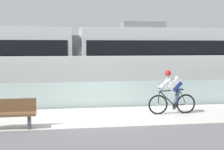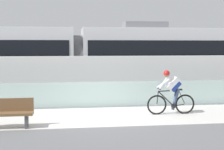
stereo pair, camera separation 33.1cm
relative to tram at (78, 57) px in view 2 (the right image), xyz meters
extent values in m
plane|color=slate|center=(0.66, -6.85, -1.89)|extent=(200.00, 200.00, 0.00)
cube|color=silver|center=(0.66, -6.85, -1.89)|extent=(32.00, 3.20, 0.01)
cube|color=#ADC6C1|center=(0.66, -5.00, -1.38)|extent=(32.00, 0.05, 1.02)
cube|color=silver|center=(0.66, -3.20, -0.89)|extent=(32.00, 0.36, 2.01)
cube|color=#595654|center=(0.66, -0.72, -1.89)|extent=(32.00, 0.08, 0.01)
cube|color=#595654|center=(0.66, 0.72, -1.89)|extent=(32.00, 0.08, 0.01)
cube|color=#232326|center=(-2.22, 0.00, -1.53)|extent=(1.40, 1.88, 0.20)
cylinder|color=black|center=(-2.22, -0.72, -1.59)|extent=(0.60, 0.10, 0.60)
cylinder|color=black|center=(-2.22, 0.72, -1.59)|extent=(0.60, 0.10, 0.60)
cube|color=silver|center=(5.76, 0.00, 0.01)|extent=(11.00, 2.50, 3.10)
cube|color=black|center=(5.76, 0.00, 0.36)|extent=(10.56, 2.54, 1.04)
cube|color=orange|center=(5.76, 0.00, -1.36)|extent=(10.78, 2.53, 0.28)
cube|color=slate|center=(3.78, 0.00, 1.74)|extent=(2.40, 1.10, 0.36)
cube|color=#232326|center=(2.24, 0.00, -1.53)|extent=(1.40, 1.88, 0.20)
cylinder|color=black|center=(2.24, -0.72, -1.59)|extent=(0.60, 0.10, 0.60)
cylinder|color=black|center=(2.24, 0.72, -1.59)|extent=(0.60, 0.10, 0.60)
cylinder|color=#59595B|center=(0.01, 0.00, 0.01)|extent=(0.60, 2.30, 2.30)
torus|color=black|center=(2.60, -6.85, -1.53)|extent=(0.72, 0.06, 0.72)
cylinder|color=#99999E|center=(2.60, -6.85, -1.53)|extent=(0.07, 0.10, 0.07)
torus|color=black|center=(3.65, -6.85, -1.53)|extent=(0.72, 0.06, 0.72)
cylinder|color=#99999E|center=(3.65, -6.85, -1.53)|extent=(0.07, 0.10, 0.07)
cylinder|color=black|center=(2.94, -6.85, -1.32)|extent=(0.60, 0.04, 0.58)
cylinder|color=black|center=(3.32, -6.85, -1.30)|extent=(0.22, 0.04, 0.59)
cylinder|color=black|center=(3.03, -6.85, -1.03)|extent=(0.76, 0.04, 0.07)
cylinder|color=black|center=(3.44, -6.85, -1.56)|extent=(0.43, 0.03, 0.09)
cylinder|color=black|center=(3.53, -6.85, -1.27)|extent=(0.27, 0.02, 0.53)
cylinder|color=black|center=(2.63, -6.85, -1.29)|extent=(0.08, 0.03, 0.49)
cube|color=black|center=(3.41, -6.85, -0.99)|extent=(0.24, 0.10, 0.05)
cylinder|color=black|center=(2.65, -6.85, -0.94)|extent=(0.03, 0.58, 0.03)
cylinder|color=#262628|center=(3.23, -6.85, -1.59)|extent=(0.18, 0.02, 0.18)
cube|color=silver|center=(3.19, -6.85, -0.78)|extent=(0.50, 0.28, 0.51)
cube|color=navy|center=(3.28, -6.85, -0.87)|extent=(0.38, 0.30, 0.38)
sphere|color=#997051|center=(2.95, -6.85, -0.43)|extent=(0.20, 0.20, 0.20)
sphere|color=red|center=(2.95, -6.85, -0.40)|extent=(0.23, 0.23, 0.23)
cylinder|color=silver|center=(2.83, -6.85, -0.77)|extent=(0.44, 0.41, 0.41)
cylinder|color=silver|center=(2.83, -6.85, -0.77)|extent=(0.44, 0.41, 0.41)
cylinder|color=#384766|center=(3.30, -6.85, -1.35)|extent=(0.29, 0.33, 0.80)
cylinder|color=#384766|center=(3.30, -6.85, -1.21)|extent=(0.29, 0.33, 0.54)
cube|color=brown|center=(-2.41, -8.20, -1.44)|extent=(1.60, 0.44, 0.08)
cube|color=brown|center=(-2.41, -8.00, -1.20)|extent=(1.60, 0.06, 0.40)
cube|color=#4C4C51|center=(-1.81, -8.20, -1.69)|extent=(0.08, 0.36, 0.41)
camera|label=1|loc=(-0.91, -18.19, 0.57)|focal=52.99mm
camera|label=2|loc=(-0.58, -18.24, 0.57)|focal=52.99mm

